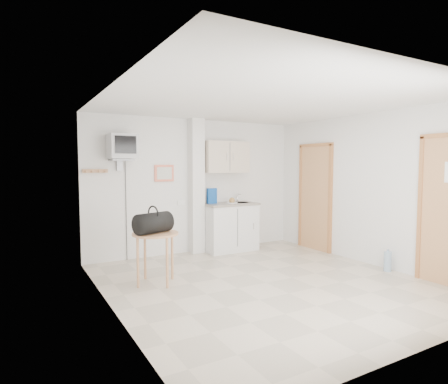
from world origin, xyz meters
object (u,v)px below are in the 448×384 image
crt_television (122,147)px  water_bottle (388,261)px  round_table (155,239)px  duffel_bag (153,223)px

crt_television → water_bottle: bearing=-36.0°
water_bottle → round_table: bearing=159.9°
round_table → duffel_bag: size_ratio=1.23×
duffel_bag → round_table: bearing=19.7°
crt_television → water_bottle: 4.60m
round_table → water_bottle: round_table is taller
duffel_bag → water_bottle: 3.64m
crt_television → water_bottle: size_ratio=6.25×
water_bottle → crt_television: bearing=144.0°
crt_television → water_bottle: (3.43, -2.49, -1.78)m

